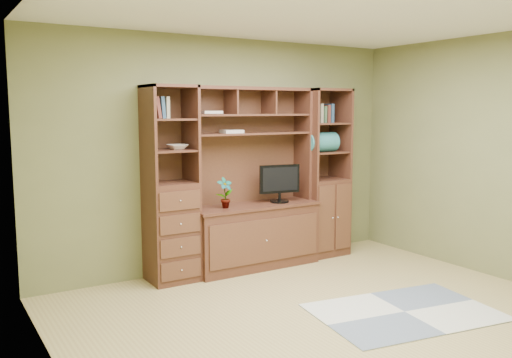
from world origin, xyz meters
TOP-DOWN VIEW (x-y plane):
  - room at (0.00, 0.00)m, footprint 4.60×4.10m
  - center_hutch at (0.22, 1.73)m, footprint 1.54×0.53m
  - left_tower at (-0.78, 1.77)m, footprint 0.50×0.45m
  - right_tower at (1.25, 1.77)m, footprint 0.55×0.45m
  - rug at (0.62, -0.19)m, footprint 1.73×1.29m
  - monitor at (0.54, 1.70)m, footprint 0.52×0.30m
  - orchid at (-0.17, 1.70)m, footprint 0.18×0.12m
  - magazines at (-0.02, 1.82)m, footprint 0.23×0.17m
  - bowl at (-0.69, 1.77)m, footprint 0.21×0.21m
  - blanket_teal at (1.16, 1.73)m, footprint 0.41×0.24m
  - blanket_red at (1.35, 1.85)m, footprint 0.33×0.18m

SIDE VIEW (x-z plane):
  - rug at x=0.62m, z-range 0.00..0.01m
  - orchid at x=-0.17m, z-range 0.73..1.07m
  - center_hutch at x=0.22m, z-range 0.00..2.05m
  - left_tower at x=-0.78m, z-range 0.00..2.05m
  - right_tower at x=1.25m, z-range 0.00..2.05m
  - monitor at x=0.54m, z-range 0.73..1.33m
  - room at x=0.00m, z-range -0.02..2.62m
  - blanket_red at x=1.35m, z-range 1.29..1.47m
  - blanket_teal at x=1.16m, z-range 1.29..1.53m
  - bowl at x=-0.69m, z-range 1.39..1.44m
  - magazines at x=-0.02m, z-range 1.54..1.58m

